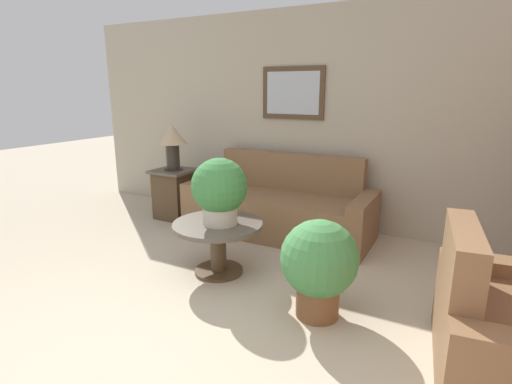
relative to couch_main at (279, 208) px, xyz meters
name	(u,v)px	position (x,y,z in m)	size (l,w,h in m)	color
ground_plane	(136,379)	(0.31, -2.69, -0.30)	(20.00, 20.00, 0.00)	#BCAD93
wall_back	(322,120)	(0.31, 0.53, 1.01)	(7.02, 0.09, 2.60)	#B2A893
couch_main	(279,208)	(0.00, 0.00, 0.00)	(2.19, 0.87, 0.91)	brown
coffee_table	(218,237)	(-0.04, -1.25, 0.05)	(0.82, 0.82, 0.49)	#4C3823
side_table	(175,193)	(-1.46, -0.13, 0.03)	(0.50, 0.50, 0.65)	#4C3823
table_lamp	(172,139)	(-1.46, -0.13, 0.75)	(0.39, 0.39, 0.59)	#2D2823
potted_plant_on_table	(219,189)	(-0.01, -1.26, 0.51)	(0.50, 0.50, 0.60)	beige
potted_plant_floor	(319,263)	(1.02, -1.52, 0.13)	(0.58, 0.58, 0.76)	brown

